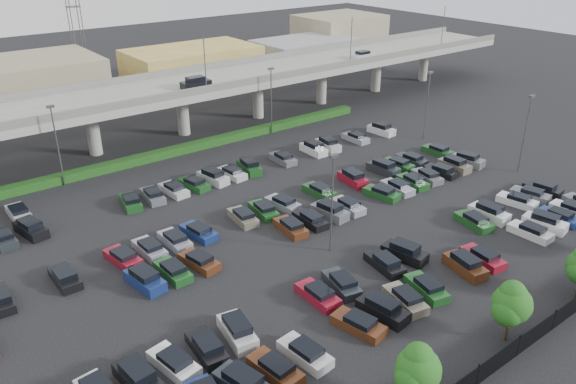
{
  "coord_description": "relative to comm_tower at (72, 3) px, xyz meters",
  "views": [
    {
      "loc": [
        -32.6,
        -43.64,
        29.22
      ],
      "look_at": [
        2.39,
        2.03,
        2.0
      ],
      "focal_mm": 35.0,
      "sensor_mm": 36.0,
      "label": 1
    }
  ],
  "objects": [
    {
      "name": "fence",
      "position": [
        -4.05,
        -102.0,
        -14.71
      ],
      "size": [
        70.0,
        0.1,
        2.0
      ],
      "color": "black",
      "rests_on": "ground"
    },
    {
      "name": "hedge",
      "position": [
        -4.0,
        -49.0,
        -15.06
      ],
      "size": [
        66.0,
        1.6,
        1.1
      ],
      "primitive_type": "cube",
      "color": "#113C13",
      "rests_on": "ground"
    },
    {
      "name": "ground",
      "position": [
        -4.0,
        -74.0,
        -15.61
      ],
      "size": [
        280.0,
        280.0,
        0.0
      ],
      "primitive_type": "plane",
      "color": "black"
    },
    {
      "name": "distant_buildings",
      "position": [
        8.38,
        -12.19,
        -11.87
      ],
      "size": [
        138.0,
        24.0,
        9.0
      ],
      "color": "gray",
      "rests_on": "ground"
    },
    {
      "name": "overpass",
      "position": [
        -4.25,
        -42.04,
        -8.64
      ],
      "size": [
        150.0,
        13.0,
        15.8
      ],
      "color": "gray",
      "rests_on": "ground"
    },
    {
      "name": "tree_row",
      "position": [
        -3.3,
        -100.53,
        -12.09
      ],
      "size": [
        65.07,
        3.66,
        5.94
      ],
      "color": "#332316",
      "rests_on": "ground"
    },
    {
      "name": "parked_cars",
      "position": [
        -4.26,
        -77.96,
        -15.0
      ],
      "size": [
        63.06,
        41.57,
        1.67
      ],
      "color": "silver",
      "rests_on": "ground"
    },
    {
      "name": "comm_tower",
      "position": [
        0.0,
        0.0,
        0.0
      ],
      "size": [
        2.4,
        2.4,
        30.0
      ],
      "color": "#48484D",
      "rests_on": "ground"
    },
    {
      "name": "light_poles",
      "position": [
        -8.12,
        -72.0,
        -9.37
      ],
      "size": [
        66.9,
        48.38,
        10.3
      ],
      "color": "#48484D",
      "rests_on": "ground"
    }
  ]
}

